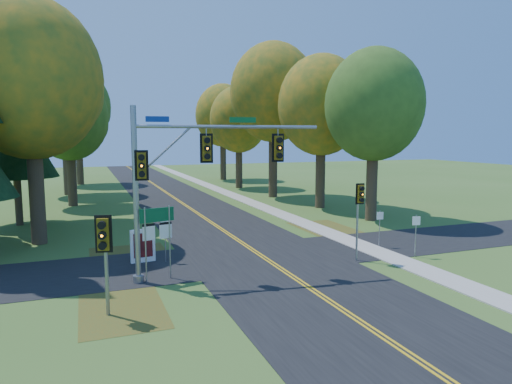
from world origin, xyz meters
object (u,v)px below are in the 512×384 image
object	(u,v)px
east_signal_pole	(359,202)
info_kiosk	(143,246)
route_sign_cluster	(157,228)
traffic_mast	(184,170)

from	to	relation	value
east_signal_pole	info_kiosk	bearing A→B (deg)	165.34
east_signal_pole	route_sign_cluster	size ratio (longest dim) A/B	1.21
traffic_mast	info_kiosk	xyz separation A→B (m)	(-1.45, 3.47, -4.03)
info_kiosk	traffic_mast	bearing A→B (deg)	-73.79
east_signal_pole	route_sign_cluster	bearing A→B (deg)	-177.65
traffic_mast	east_signal_pole	size ratio (longest dim) A/B	2.09
east_signal_pole	info_kiosk	xyz separation A→B (m)	(-10.17, 3.71, -2.18)
traffic_mast	info_kiosk	bearing A→B (deg)	119.06
traffic_mast	east_signal_pole	xyz separation A→B (m)	(8.72, -0.24, -1.85)
east_signal_pole	traffic_mast	bearing A→B (deg)	-176.22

